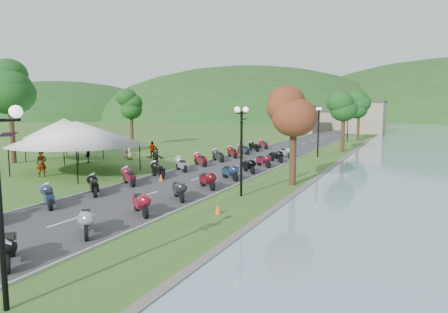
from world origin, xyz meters
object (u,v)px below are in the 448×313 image
at_px(pedestrian_b, 126,159).
at_px(pedestrian_c, 88,163).
at_px(vendor_tent_main, 77,147).
at_px(pedestrian_a, 42,177).
at_px(streetlamp_near, 0,212).

relative_size(pedestrian_b, pedestrian_c, 0.91).
xyz_separation_m(vendor_tent_main, pedestrian_c, (-3.58, 4.67, -2.00)).
bearing_deg(pedestrian_a, vendor_tent_main, 23.18).
bearing_deg(streetlamp_near, pedestrian_b, 123.45).
relative_size(streetlamp_near, vendor_tent_main, 0.75).
xyz_separation_m(streetlamp_near, pedestrian_a, (-15.36, 14.08, -2.50)).
distance_m(streetlamp_near, vendor_tent_main, 21.66).
bearing_deg(vendor_tent_main, pedestrian_a, -117.47).
bearing_deg(vendor_tent_main, streetlamp_near, -49.15).
height_order(vendor_tent_main, pedestrian_a, vendor_tent_main).
relative_size(pedestrian_a, pedestrian_c, 1.11).
bearing_deg(pedestrian_a, streetlamp_near, -81.87).
relative_size(vendor_tent_main, pedestrian_c, 3.87).
bearing_deg(pedestrian_c, streetlamp_near, 7.66).
distance_m(vendor_tent_main, pedestrian_a, 3.27).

